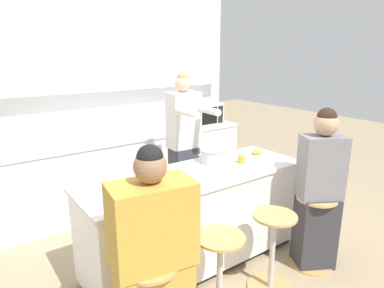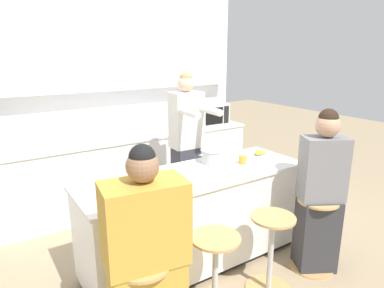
{
  "view_description": "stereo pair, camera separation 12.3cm",
  "coord_description": "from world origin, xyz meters",
  "px_view_note": "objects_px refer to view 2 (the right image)",
  "views": [
    {
      "loc": [
        -1.68,
        -2.28,
        1.92
      ],
      "look_at": [
        0.0,
        0.07,
        1.14
      ],
      "focal_mm": 32.0,
      "sensor_mm": 36.0,
      "label": 1
    },
    {
      "loc": [
        -1.58,
        -2.35,
        1.92
      ],
      "look_at": [
        0.0,
        0.07,
        1.14
      ],
      "focal_mm": 32.0,
      "sensor_mm": 36.0,
      "label": 2
    }
  ],
  "objects_px": {
    "kitchen_island": "(196,218)",
    "banana_bunch": "(259,153)",
    "person_seated_near": "(320,198)",
    "coffee_cup_near": "(243,160)",
    "cooking_pot": "(214,156)",
    "bar_stool_center_right": "(271,253)",
    "person_cooking": "(187,152)",
    "fruit_bowl": "(122,193)",
    "bar_stool_center_left": "(215,277)",
    "microwave": "(209,114)",
    "bar_stool_rightmost": "(315,233)",
    "person_wrapped_blanket": "(146,262)"
  },
  "relations": [
    {
      "from": "kitchen_island",
      "to": "banana_bunch",
      "type": "bearing_deg",
      "value": 6.36
    },
    {
      "from": "person_seated_near",
      "to": "coffee_cup_near",
      "type": "distance_m",
      "value": 0.76
    },
    {
      "from": "cooking_pot",
      "to": "bar_stool_center_right",
      "type": "bearing_deg",
      "value": -91.61
    },
    {
      "from": "person_cooking",
      "to": "fruit_bowl",
      "type": "relative_size",
      "value": 8.94
    },
    {
      "from": "bar_stool_center_left",
      "to": "fruit_bowl",
      "type": "xyz_separation_m",
      "value": [
        -0.46,
        0.55,
        0.56
      ]
    },
    {
      "from": "cooking_pot",
      "to": "person_cooking",
      "type": "bearing_deg",
      "value": 88.37
    },
    {
      "from": "cooking_pot",
      "to": "fruit_bowl",
      "type": "height_order",
      "value": "cooking_pot"
    },
    {
      "from": "bar_stool_center_left",
      "to": "banana_bunch",
      "type": "xyz_separation_m",
      "value": [
        1.13,
        0.76,
        0.56
      ]
    },
    {
      "from": "person_seated_near",
      "to": "microwave",
      "type": "relative_size",
      "value": 3.14
    },
    {
      "from": "bar_stool_center_right",
      "to": "microwave",
      "type": "height_order",
      "value": "microwave"
    },
    {
      "from": "person_cooking",
      "to": "microwave",
      "type": "bearing_deg",
      "value": 44.96
    },
    {
      "from": "kitchen_island",
      "to": "bar_stool_rightmost",
      "type": "bearing_deg",
      "value": -38.2
    },
    {
      "from": "bar_stool_center_right",
      "to": "person_wrapped_blanket",
      "type": "distance_m",
      "value": 1.13
    },
    {
      "from": "bar_stool_center_left",
      "to": "bar_stool_center_right",
      "type": "xyz_separation_m",
      "value": [
        0.56,
        -0.0,
        0.0
      ]
    },
    {
      "from": "person_wrapped_blanket",
      "to": "microwave",
      "type": "xyz_separation_m",
      "value": [
        2.07,
        2.2,
        0.39
      ]
    },
    {
      "from": "bar_stool_rightmost",
      "to": "fruit_bowl",
      "type": "distance_m",
      "value": 1.76
    },
    {
      "from": "person_cooking",
      "to": "coffee_cup_near",
      "type": "height_order",
      "value": "person_cooking"
    },
    {
      "from": "bar_stool_center_left",
      "to": "fruit_bowl",
      "type": "height_order",
      "value": "fruit_bowl"
    },
    {
      "from": "bar_stool_rightmost",
      "to": "person_seated_near",
      "type": "distance_m",
      "value": 0.33
    },
    {
      "from": "kitchen_island",
      "to": "cooking_pot",
      "type": "xyz_separation_m",
      "value": [
        0.3,
        0.15,
        0.5
      ]
    },
    {
      "from": "bar_stool_center_right",
      "to": "banana_bunch",
      "type": "xyz_separation_m",
      "value": [
        0.57,
        0.76,
        0.56
      ]
    },
    {
      "from": "cooking_pot",
      "to": "bar_stool_center_left",
      "type": "bearing_deg",
      "value": -125.57
    },
    {
      "from": "person_wrapped_blanket",
      "to": "person_seated_near",
      "type": "relative_size",
      "value": 0.97
    },
    {
      "from": "person_cooking",
      "to": "person_wrapped_blanket",
      "type": "height_order",
      "value": "person_cooking"
    },
    {
      "from": "bar_stool_center_left",
      "to": "person_cooking",
      "type": "relative_size",
      "value": 0.39
    },
    {
      "from": "bar_stool_rightmost",
      "to": "person_cooking",
      "type": "bearing_deg",
      "value": 111.59
    },
    {
      "from": "bar_stool_rightmost",
      "to": "banana_bunch",
      "type": "distance_m",
      "value": 0.94
    },
    {
      "from": "person_wrapped_blanket",
      "to": "bar_stool_rightmost",
      "type": "bearing_deg",
      "value": 7.99
    },
    {
      "from": "bar_stool_center_left",
      "to": "person_cooking",
      "type": "distance_m",
      "value": 1.54
    },
    {
      "from": "bar_stool_center_right",
      "to": "cooking_pot",
      "type": "xyz_separation_m",
      "value": [
        0.02,
        0.82,
        0.6
      ]
    },
    {
      "from": "bar_stool_rightmost",
      "to": "cooking_pot",
      "type": "relative_size",
      "value": 2.0
    },
    {
      "from": "bar_stool_rightmost",
      "to": "banana_bunch",
      "type": "bearing_deg",
      "value": 89.32
    },
    {
      "from": "cooking_pot",
      "to": "banana_bunch",
      "type": "relative_size",
      "value": 2.01
    },
    {
      "from": "kitchen_island",
      "to": "person_seated_near",
      "type": "xyz_separation_m",
      "value": [
        0.86,
        -0.66,
        0.24
      ]
    },
    {
      "from": "bar_stool_center_left",
      "to": "microwave",
      "type": "height_order",
      "value": "microwave"
    },
    {
      "from": "coffee_cup_near",
      "to": "fruit_bowl",
      "type": "bearing_deg",
      "value": -175.92
    },
    {
      "from": "bar_stool_center_right",
      "to": "coffee_cup_near",
      "type": "bearing_deg",
      "value": 69.73
    },
    {
      "from": "bar_stool_center_right",
      "to": "person_seated_near",
      "type": "relative_size",
      "value": 0.46
    },
    {
      "from": "kitchen_island",
      "to": "coffee_cup_near",
      "type": "bearing_deg",
      "value": -2.36
    },
    {
      "from": "person_wrapped_blanket",
      "to": "fruit_bowl",
      "type": "xyz_separation_m",
      "value": [
        0.07,
        0.54,
        0.25
      ]
    },
    {
      "from": "fruit_bowl",
      "to": "coffee_cup_near",
      "type": "relative_size",
      "value": 1.84
    },
    {
      "from": "person_wrapped_blanket",
      "to": "fruit_bowl",
      "type": "distance_m",
      "value": 0.6
    },
    {
      "from": "kitchen_island",
      "to": "bar_stool_center_right",
      "type": "distance_m",
      "value": 0.73
    },
    {
      "from": "coffee_cup_near",
      "to": "microwave",
      "type": "distance_m",
      "value": 1.74
    },
    {
      "from": "coffee_cup_near",
      "to": "microwave",
      "type": "relative_size",
      "value": 0.22
    },
    {
      "from": "kitchen_island",
      "to": "bar_stool_center_right",
      "type": "xyz_separation_m",
      "value": [
        0.28,
        -0.66,
        -0.1
      ]
    },
    {
      "from": "kitchen_island",
      "to": "coffee_cup_near",
      "type": "xyz_separation_m",
      "value": [
        0.52,
        -0.02,
        0.48
      ]
    },
    {
      "from": "person_cooking",
      "to": "coffee_cup_near",
      "type": "xyz_separation_m",
      "value": [
        0.2,
        -0.68,
        0.06
      ]
    },
    {
      "from": "kitchen_island",
      "to": "person_wrapped_blanket",
      "type": "distance_m",
      "value": 1.06
    },
    {
      "from": "bar_stool_rightmost",
      "to": "banana_bunch",
      "type": "relative_size",
      "value": 4.01
    }
  ]
}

